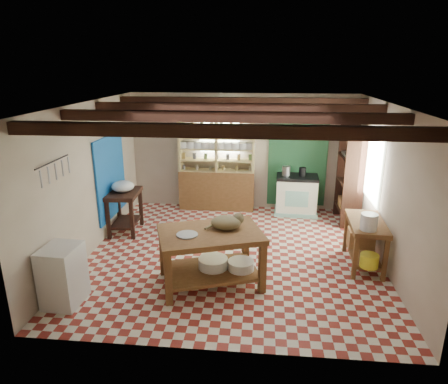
# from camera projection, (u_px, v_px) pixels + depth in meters

# --- Properties ---
(floor) EXTENTS (5.00, 5.00, 0.02)m
(floor) POSITION_uv_depth(u_px,v_px,m) (233.00, 255.00, 7.04)
(floor) COLOR maroon
(floor) RESTS_ON ground
(ceiling) EXTENTS (5.00, 5.00, 0.02)m
(ceiling) POSITION_uv_depth(u_px,v_px,m) (234.00, 104.00, 6.24)
(ceiling) COLOR #444448
(ceiling) RESTS_ON wall_back
(wall_back) EXTENTS (5.00, 0.04, 2.60)m
(wall_back) POSITION_uv_depth(u_px,v_px,m) (242.00, 152.00, 9.01)
(wall_back) COLOR #BEAD99
(wall_back) RESTS_ON floor
(wall_front) EXTENTS (5.00, 0.04, 2.60)m
(wall_front) POSITION_uv_depth(u_px,v_px,m) (215.00, 250.00, 4.27)
(wall_front) COLOR #BEAD99
(wall_front) RESTS_ON floor
(wall_left) EXTENTS (0.04, 5.00, 2.60)m
(wall_left) POSITION_uv_depth(u_px,v_px,m) (89.00, 179.00, 6.88)
(wall_left) COLOR #BEAD99
(wall_left) RESTS_ON floor
(wall_right) EXTENTS (0.04, 5.00, 2.60)m
(wall_right) POSITION_uv_depth(u_px,v_px,m) (388.00, 188.00, 6.41)
(wall_right) COLOR #BEAD99
(wall_right) RESTS_ON floor
(ceiling_beams) EXTENTS (5.00, 3.80, 0.15)m
(ceiling_beams) POSITION_uv_depth(u_px,v_px,m) (234.00, 112.00, 6.28)
(ceiling_beams) COLOR #331A11
(ceiling_beams) RESTS_ON ceiling
(blue_wall_patch) EXTENTS (0.04, 1.40, 1.60)m
(blue_wall_patch) POSITION_uv_depth(u_px,v_px,m) (111.00, 177.00, 7.79)
(blue_wall_patch) COLOR #165AAB
(blue_wall_patch) RESTS_ON wall_left
(green_wall_patch) EXTENTS (1.30, 0.04, 2.30)m
(green_wall_patch) POSITION_uv_depth(u_px,v_px,m) (298.00, 156.00, 8.88)
(green_wall_patch) COLOR #215430
(green_wall_patch) RESTS_ON wall_back
(window_back) EXTENTS (0.90, 0.02, 0.80)m
(window_back) POSITION_uv_depth(u_px,v_px,m) (220.00, 134.00, 8.92)
(window_back) COLOR silver
(window_back) RESTS_ON wall_back
(window_right) EXTENTS (0.02, 1.30, 1.20)m
(window_right) POSITION_uv_depth(u_px,v_px,m) (372.00, 167.00, 7.32)
(window_right) COLOR silver
(window_right) RESTS_ON wall_right
(utensil_rail) EXTENTS (0.06, 0.90, 0.28)m
(utensil_rail) POSITION_uv_depth(u_px,v_px,m) (54.00, 170.00, 5.59)
(utensil_rail) COLOR black
(utensil_rail) RESTS_ON wall_left
(pot_rack) EXTENTS (0.86, 0.12, 0.36)m
(pot_rack) POSITION_uv_depth(u_px,v_px,m) (302.00, 116.00, 8.20)
(pot_rack) COLOR black
(pot_rack) RESTS_ON ceiling
(shelving_unit) EXTENTS (1.70, 0.34, 2.20)m
(shelving_unit) POSITION_uv_depth(u_px,v_px,m) (217.00, 162.00, 8.94)
(shelving_unit) COLOR tan
(shelving_unit) RESTS_ON floor
(tall_rack) EXTENTS (0.40, 0.86, 2.00)m
(tall_rack) POSITION_uv_depth(u_px,v_px,m) (350.00, 176.00, 8.22)
(tall_rack) COLOR #331A11
(tall_rack) RESTS_ON floor
(work_table) EXTENTS (1.74, 1.43, 0.85)m
(work_table) POSITION_uv_depth(u_px,v_px,m) (210.00, 258.00, 5.99)
(work_table) COLOR brown
(work_table) RESTS_ON floor
(stove) EXTENTS (0.92, 0.64, 0.87)m
(stove) POSITION_uv_depth(u_px,v_px,m) (296.00, 195.00, 8.83)
(stove) COLOR white
(stove) RESTS_ON floor
(prep_table) EXTENTS (0.62, 0.86, 0.83)m
(prep_table) POSITION_uv_depth(u_px,v_px,m) (125.00, 212.00, 7.87)
(prep_table) COLOR #331A11
(prep_table) RESTS_ON floor
(white_cabinet) EXTENTS (0.50, 0.59, 0.84)m
(white_cabinet) POSITION_uv_depth(u_px,v_px,m) (63.00, 275.00, 5.49)
(white_cabinet) COLOR silver
(white_cabinet) RESTS_ON floor
(right_counter) EXTENTS (0.60, 1.12, 0.78)m
(right_counter) POSITION_uv_depth(u_px,v_px,m) (364.00, 243.00, 6.54)
(right_counter) COLOR brown
(right_counter) RESTS_ON floor
(cat) EXTENTS (0.56, 0.52, 0.20)m
(cat) POSITION_uv_depth(u_px,v_px,m) (226.00, 223.00, 5.93)
(cat) COLOR olive
(cat) RESTS_ON work_table
(steel_tray) EXTENTS (0.40, 0.40, 0.02)m
(steel_tray) POSITION_uv_depth(u_px,v_px,m) (187.00, 235.00, 5.74)
(steel_tray) COLOR #98989F
(steel_tray) RESTS_ON work_table
(basin_large) EXTENTS (0.57, 0.57, 0.16)m
(basin_large) POSITION_uv_depth(u_px,v_px,m) (213.00, 263.00, 6.09)
(basin_large) COLOR silver
(basin_large) RESTS_ON work_table
(basin_small) EXTENTS (0.51, 0.51, 0.14)m
(basin_small) POSITION_uv_depth(u_px,v_px,m) (241.00, 265.00, 6.04)
(basin_small) COLOR silver
(basin_small) RESTS_ON work_table
(kettle_left) EXTENTS (0.19, 0.19, 0.20)m
(kettle_left) POSITION_uv_depth(u_px,v_px,m) (286.00, 171.00, 8.70)
(kettle_left) COLOR #98989F
(kettle_left) RESTS_ON stove
(kettle_right) EXTENTS (0.16, 0.16, 0.19)m
(kettle_right) POSITION_uv_depth(u_px,v_px,m) (302.00, 172.00, 8.65)
(kettle_right) COLOR black
(kettle_right) RESTS_ON stove
(enamel_bowl) EXTENTS (0.46, 0.46, 0.22)m
(enamel_bowl) POSITION_uv_depth(u_px,v_px,m) (123.00, 186.00, 7.71)
(enamel_bowl) COLOR silver
(enamel_bowl) RESTS_ON prep_table
(white_bucket) EXTENTS (0.27, 0.27, 0.25)m
(white_bucket) POSITION_uv_depth(u_px,v_px,m) (369.00, 222.00, 6.06)
(white_bucket) COLOR silver
(white_bucket) RESTS_ON right_counter
(wicker_basket) EXTENTS (0.44, 0.36, 0.30)m
(wicker_basket) POSITION_uv_depth(u_px,v_px,m) (361.00, 238.00, 6.84)
(wicker_basket) COLOR #96673C
(wicker_basket) RESTS_ON right_counter
(yellow_tub) EXTENTS (0.29, 0.29, 0.21)m
(yellow_tub) POSITION_uv_depth(u_px,v_px,m) (369.00, 261.00, 6.14)
(yellow_tub) COLOR yellow
(yellow_tub) RESTS_ON right_counter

